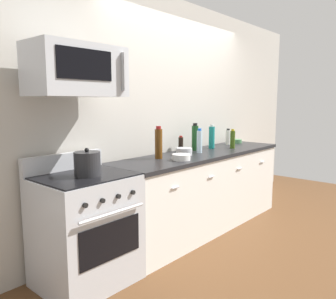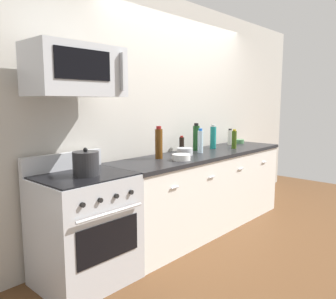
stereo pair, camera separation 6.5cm
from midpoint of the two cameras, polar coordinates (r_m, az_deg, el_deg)
The scene contains 16 objects.
ground_plane at distance 4.25m, azimuth 6.34°, elevation -12.84°, with size 6.81×6.81×0.00m, color brown.
back_wall at distance 4.22m, azimuth 2.10°, elevation 5.86°, with size 5.67×0.10×2.70m, color #B7B2A8.
counter_unit at distance 4.11m, azimuth 6.45°, elevation -6.84°, with size 2.58×0.66×0.92m.
range_oven at distance 2.98m, azimuth -13.20°, elevation -12.65°, with size 0.76×0.69×1.07m.
microwave at distance 2.84m, azimuth -14.57°, elevation 12.61°, with size 0.74×0.44×0.40m.
bottle_wine_green at distance 4.14m, azimuth 5.19°, elevation 2.00°, with size 0.08×0.08×0.33m.
bottle_water_clear at distance 3.94m, azimuth 5.91°, elevation 1.36°, with size 0.06×0.06×0.28m.
bottle_sparkling_teal at distance 4.33m, azimuth 8.00°, elevation 2.06°, with size 0.08×0.08×0.31m.
bottle_soy_sauce_dark at distance 3.97m, azimuth 2.78°, elevation 0.83°, with size 0.06×0.06×0.20m.
bottle_vinegar_white at distance 4.77m, azimuth 10.73°, elevation 2.05°, with size 0.07×0.07×0.22m.
bottle_wine_amber at distance 3.54m, azimuth -1.03°, elevation 1.06°, with size 0.08×0.08×0.34m.
bottle_olive_oil at distance 4.38m, azimuth 11.43°, elevation 1.67°, with size 0.06×0.06×0.25m.
bowl_steel_prep at distance 3.79m, azimuth 3.31°, elevation -0.31°, with size 0.18×0.18×0.08m.
bowl_white_ceramic at distance 3.46m, azimuth 2.78°, elevation -1.26°, with size 0.19×0.19×0.06m.
bowl_green_glaze at distance 4.97m, azimuth 12.00°, elevation 1.38°, with size 0.17×0.17×0.05m.
stockpot at distance 2.79m, azimuth -12.94°, elevation -2.31°, with size 0.21×0.21×0.23m.
Camera 2 is at (-3.21, -2.33, 1.51)m, focal length 36.40 mm.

